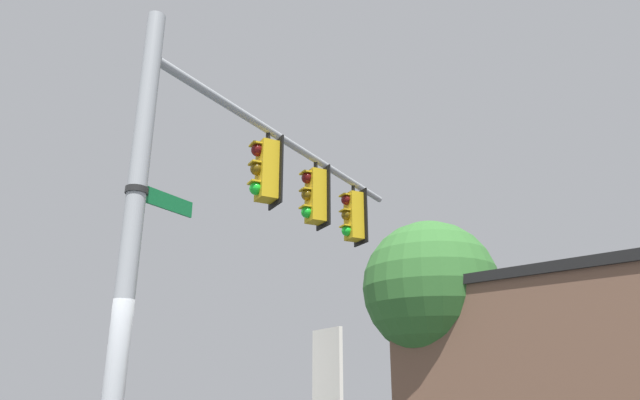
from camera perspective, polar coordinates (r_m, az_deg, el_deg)
name	(u,v)px	position (r m, az deg, el deg)	size (l,w,h in m)	color
signal_pole	(131,239)	(6.95, -19.28, -3.90)	(0.24, 0.24, 6.46)	#ADB2B7
mast_arm	(297,148)	(10.27, -2.40, 5.47)	(0.14, 0.14, 7.07)	#ADB2B7
traffic_light_nearest_pole	(266,170)	(9.29, -5.73, 3.11)	(0.54, 0.49, 1.31)	black
traffic_light_mid_inner	(315,196)	(10.48, -0.57, 0.43)	(0.54, 0.49, 1.31)	black
traffic_light_mid_outer	(353,216)	(11.76, 3.49, -1.70)	(0.54, 0.49, 1.31)	black
street_name_sign	(153,196)	(7.28, -17.23, 0.36)	(0.64, 0.97, 0.22)	#147238
storefront_building	(582,355)	(18.38, 25.86, -14.51)	(11.69, 8.88, 4.69)	brown
tree_by_storefront	(430,289)	(18.98, 11.55, -9.12)	(4.59, 4.59, 6.93)	#4C3823
historical_marker	(327,400)	(5.96, 0.76, -20.36)	(0.60, 0.08, 2.13)	#333333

